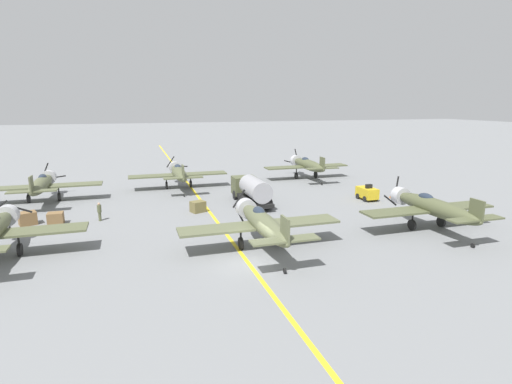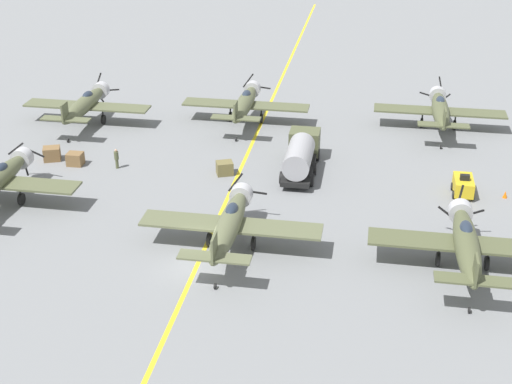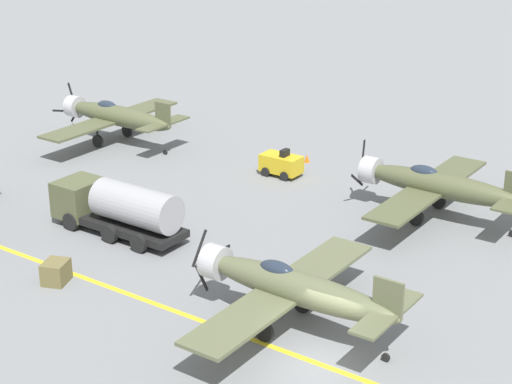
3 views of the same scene
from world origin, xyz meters
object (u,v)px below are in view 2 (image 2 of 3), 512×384
at_px(airplane_far_right, 440,109).
at_px(tow_tractor, 463,185).
at_px(airplane_far_center, 245,103).
at_px(airplane_far_left, 85,104).
at_px(airplane_mid_right, 466,243).
at_px(fuel_tanker, 301,154).
at_px(traffic_cone, 505,194).
at_px(supply_crate_mid_lane, 75,159).
at_px(airplane_mid_center, 230,223).
at_px(supply_crate_by_tanker, 225,168).
at_px(ground_crew_walking, 116,158).
at_px(supply_crate_outboard, 52,154).

xyz_separation_m(airplane_far_right, tow_tractor, (1.05, -13.42, -1.22)).
bearing_deg(airplane_far_center, airplane_far_left, -159.79).
relative_size(airplane_mid_right, fuel_tanker, 1.50).
bearing_deg(traffic_cone, supply_crate_mid_lane, 179.55).
height_order(airplane_mid_center, fuel_tanker, airplane_mid_center).
bearing_deg(supply_crate_by_tanker, airplane_mid_right, -32.91).
distance_m(airplane_far_left, airplane_far_right, 33.02).
relative_size(airplane_far_right, traffic_cone, 21.82).
height_order(airplane_far_right, tow_tractor, airplane_far_right).
bearing_deg(ground_crew_walking, airplane_mid_center, -43.54).
distance_m(airplane_mid_center, airplane_mid_right, 14.92).
height_order(airplane_far_left, traffic_cone, airplane_far_left).
distance_m(airplane_far_right, ground_crew_walking, 29.68).
bearing_deg(airplane_mid_right, traffic_cone, 68.81).
bearing_deg(supply_crate_by_tanker, supply_crate_outboard, 178.73).
relative_size(tow_tractor, supply_crate_mid_lane, 2.04).
bearing_deg(airplane_mid_center, airplane_mid_right, -13.58).
bearing_deg(tow_tractor, supply_crate_mid_lane, 179.48).
xyz_separation_m(airplane_mid_right, tow_tractor, (0.93, 10.89, -1.22)).
xyz_separation_m(ground_crew_walking, supply_crate_outboard, (-5.96, 0.66, -0.35)).
distance_m(fuel_tanker, tow_tractor, 12.87).
distance_m(airplane_far_left, airplane_far_center, 15.01).
distance_m(airplane_mid_center, supply_crate_by_tanker, 11.94).
height_order(airplane_far_center, airplane_mid_right, airplane_mid_right).
bearing_deg(traffic_cone, airplane_far_left, 165.86).
height_order(airplane_mid_right, supply_crate_by_tanker, airplane_mid_right).
bearing_deg(airplane_far_right, airplane_mid_center, -104.07).
bearing_deg(fuel_tanker, airplane_mid_right, -48.00).
bearing_deg(airplane_far_center, airplane_mid_right, -42.25).
relative_size(fuel_tanker, traffic_cone, 14.55).
xyz_separation_m(airplane_far_center, airplane_mid_center, (3.23, -23.07, -0.00)).
bearing_deg(airplane_far_right, tow_tractor, -68.32).
distance_m(fuel_tanker, supply_crate_mid_lane, 18.71).
height_order(airplane_far_right, supply_crate_mid_lane, airplane_far_right).
distance_m(tow_tractor, supply_crate_mid_lane, 31.26).
bearing_deg(airplane_far_left, fuel_tanker, -34.61).
relative_size(airplane_far_left, supply_crate_mid_lane, 9.41).
relative_size(airplane_mid_right, supply_crate_by_tanker, 9.27).
bearing_deg(traffic_cone, supply_crate_outboard, 178.62).
xyz_separation_m(airplane_far_center, tow_tractor, (19.08, -12.12, -1.22)).
xyz_separation_m(airplane_mid_right, supply_crate_by_tanker, (-17.70, 11.46, -1.47)).
bearing_deg(airplane_far_right, airplane_far_center, -158.67).
bearing_deg(airplane_far_left, tow_tractor, -31.28).
xyz_separation_m(ground_crew_walking, traffic_cone, (30.77, -0.22, -0.65)).
relative_size(airplane_mid_right, tow_tractor, 4.62).
relative_size(airplane_far_left, airplane_mid_right, 1.00).
height_order(airplane_far_left, supply_crate_outboard, airplane_far_left).
bearing_deg(supply_crate_by_tanker, airplane_far_right, 36.18).
distance_m(airplane_far_center, tow_tractor, 22.64).
xyz_separation_m(supply_crate_by_tanker, supply_crate_outboard, (-14.94, 0.33, 0.03)).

